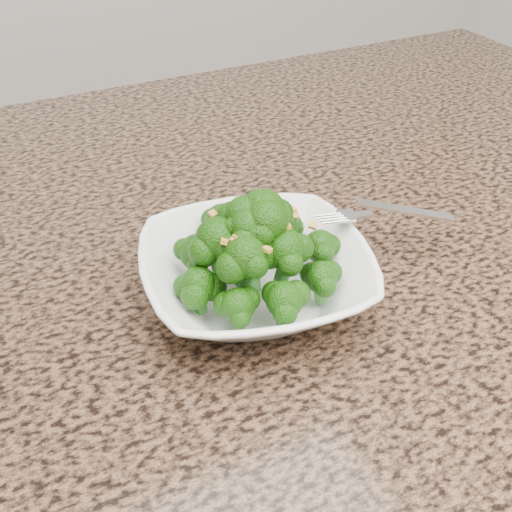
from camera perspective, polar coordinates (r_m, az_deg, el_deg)
cabinet at (r=1.04m, az=-3.23°, el=-21.03°), size 1.55×0.95×0.87m
granite_counter at (r=0.71m, az=-4.43°, el=-0.62°), size 1.64×1.04×0.03m
bowl at (r=0.62m, az=0.00°, el=-1.73°), size 0.26×0.26×0.05m
broccoli_pile at (r=0.58m, az=0.00°, el=3.25°), size 0.19×0.19×0.07m
garlic_topping at (r=0.56m, az=0.00°, el=6.65°), size 0.12×0.12×0.01m
fork at (r=0.66m, az=9.66°, el=3.72°), size 0.17×0.10×0.01m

